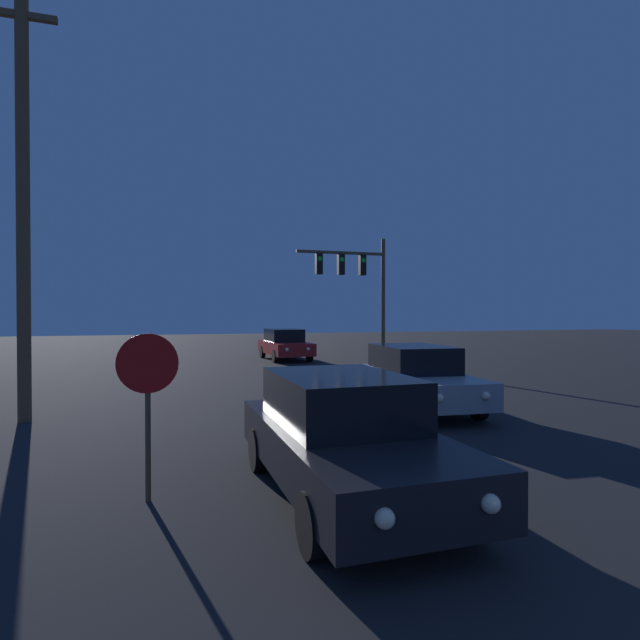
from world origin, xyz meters
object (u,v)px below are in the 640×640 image
car_near (344,434)px  utility_pole (23,191)px  car_far (285,344)px  traffic_signal_mast (358,279)px  stop_sign (148,384)px  car_mid (416,377)px

car_near → utility_pole: (-5.25, 6.30, 4.31)m
car_far → traffic_signal_mast: 6.15m
traffic_signal_mast → utility_pole: (-11.13, -7.99, 1.19)m
traffic_signal_mast → stop_sign: bearing=-121.2°
car_far → car_near: bearing=77.2°
car_far → utility_pole: bearing=53.3°
car_mid → car_far: 14.06m
car_near → stop_sign: bearing=-12.4°
car_near → traffic_signal_mast: (5.88, 14.30, 3.12)m
car_far → stop_sign: stop_sign is taller
stop_sign → utility_pole: utility_pole is taller
car_far → car_mid: bearing=88.5°
car_mid → car_far: bearing=-85.3°
car_near → traffic_signal_mast: size_ratio=0.82×
car_near → utility_pole: bearing=-50.9°
car_near → stop_sign: 2.62m
utility_pole → car_far: bearing=55.1°
car_near → car_far: same height
car_mid → utility_pole: (-9.01, 1.25, 4.31)m
car_far → utility_pole: utility_pole is taller
traffic_signal_mast → stop_sign: (-8.35, -13.78, -2.42)m
car_far → utility_pole: (-8.93, -12.81, 4.31)m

